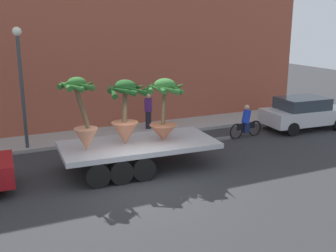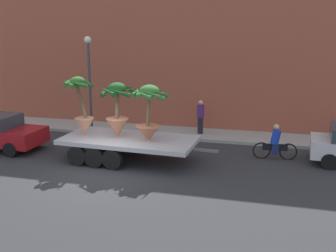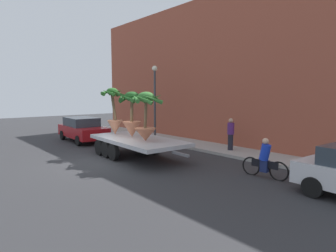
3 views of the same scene
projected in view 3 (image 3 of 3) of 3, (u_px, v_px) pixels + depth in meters
ground_plane at (106, 161)px, 13.48m from camera, size 60.00×60.00×0.00m
sidewalk at (196, 145)px, 17.41m from camera, size 24.00×2.20×0.15m
building_facade at (216, 72)px, 18.01m from camera, size 24.00×1.20×9.09m
flatbed_trailer at (135, 142)px, 14.25m from camera, size 6.58×2.82×0.98m
potted_palm_rear at (132, 116)px, 14.28m from camera, size 1.50×1.55×2.29m
potted_palm_middle at (146, 117)px, 13.11m from camera, size 1.44×1.49×2.27m
potted_palm_front at (114, 113)px, 15.33m from camera, size 1.26×1.30×2.49m
cyclist at (265, 160)px, 10.74m from camera, size 1.84×0.38×1.54m
trailing_car at (83, 129)px, 19.09m from camera, size 4.64×2.11×1.58m
pedestrian_near_gate at (231, 134)px, 15.27m from camera, size 0.36×0.36×1.71m
street_lamp at (155, 93)px, 18.84m from camera, size 0.36×0.36×4.83m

